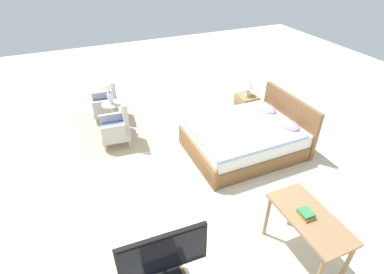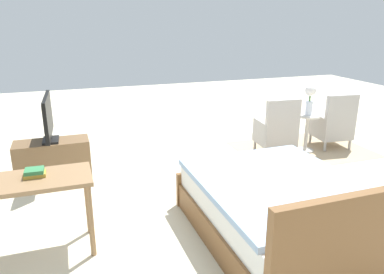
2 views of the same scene
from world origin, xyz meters
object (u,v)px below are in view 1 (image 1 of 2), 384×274
at_px(bed, 247,137).
at_px(flower_vase, 109,90).
at_px(tv_flatscreen, 164,255).
at_px(side_table, 113,113).
at_px(vanity_desk, 309,223).
at_px(armchair_by_window_right, 117,126).
at_px(table_lamp, 248,86).
at_px(armchair_by_window_left, 107,103).
at_px(book_stack, 306,214).
at_px(nightstand, 246,107).

distance_m(bed, flower_vase, 2.84).
height_order(flower_vase, tv_flatscreen, tv_flatscreen).
xyz_separation_m(side_table, vanity_desk, (4.01, 1.56, 0.25)).
xyz_separation_m(armchair_by_window_right, side_table, (-0.55, 0.02, 0.00)).
distance_m(tv_flatscreen, vanity_desk, 1.76).
distance_m(armchair_by_window_right, table_lamp, 2.86).
height_order(armchair_by_window_left, vanity_desk, armchair_by_window_left).
xyz_separation_m(armchair_by_window_left, book_stack, (4.51, 1.53, 0.39)).
height_order(armchair_by_window_left, tv_flatscreen, tv_flatscreen).
relative_size(side_table, nightstand, 1.12).
bearing_deg(book_stack, armchair_by_window_right, -155.93).
bearing_deg(flower_vase, tv_flatscreen, -2.73).
xyz_separation_m(bed, armchair_by_window_left, (-2.29, -2.16, 0.08)).
height_order(armchair_by_window_left, table_lamp, armchair_by_window_left).
xyz_separation_m(bed, tv_flatscreen, (2.12, -2.33, 0.55)).
relative_size(flower_vase, table_lamp, 1.45).
relative_size(flower_vase, vanity_desk, 0.46).
bearing_deg(tv_flatscreen, book_stack, 87.02).
xyz_separation_m(armchair_by_window_left, side_table, (0.53, 0.02, 0.00)).
height_order(side_table, table_lamp, table_lamp).
bearing_deg(vanity_desk, armchair_by_window_right, -155.47).
bearing_deg(nightstand, side_table, -103.44).
xyz_separation_m(armchair_by_window_left, vanity_desk, (4.54, 1.58, 0.25)).
xyz_separation_m(nightstand, vanity_desk, (3.34, -1.25, 0.36)).
distance_m(bed, vanity_desk, 2.35).
bearing_deg(armchair_by_window_right, table_lamp, 87.45).
distance_m(armchair_by_window_right, side_table, 0.55).
height_order(side_table, vanity_desk, vanity_desk).
bearing_deg(vanity_desk, table_lamp, 159.40).
relative_size(flower_vase, nightstand, 0.87).
bearing_deg(nightstand, flower_vase, -103.44).
bearing_deg(table_lamp, flower_vase, -103.43).
relative_size(side_table, table_lamp, 1.86).
bearing_deg(bed, book_stack, -16.01).
distance_m(bed, tv_flatscreen, 3.20).
distance_m(nightstand, vanity_desk, 3.58).
height_order(side_table, flower_vase, flower_vase).
xyz_separation_m(armchair_by_window_left, flower_vase, (0.53, 0.02, 0.52)).
bearing_deg(armchair_by_window_right, flower_vase, 178.09).
xyz_separation_m(flower_vase, nightstand, (0.67, 2.81, -0.63)).
bearing_deg(flower_vase, nightstand, 76.56).
bearing_deg(flower_vase, book_stack, 20.84).
relative_size(nightstand, tv_flatscreen, 0.60).
xyz_separation_m(bed, nightstand, (-1.09, 0.67, -0.02)).
height_order(bed, side_table, bed).
bearing_deg(flower_vase, bed, 50.65).
bearing_deg(tv_flatscreen, nightstand, 136.94).
xyz_separation_m(armchair_by_window_right, flower_vase, (-0.55, 0.02, 0.52)).
distance_m(armchair_by_window_left, nightstand, 3.08).
xyz_separation_m(bed, vanity_desk, (2.25, -0.58, 0.33)).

